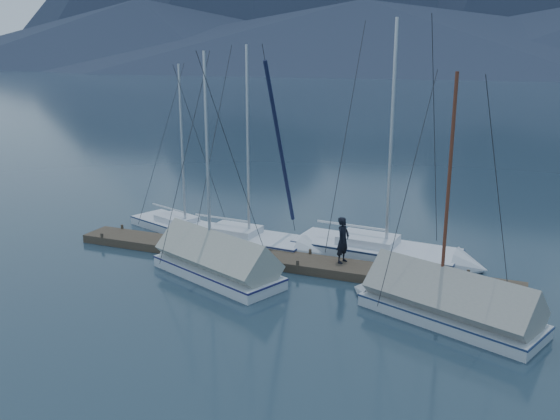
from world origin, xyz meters
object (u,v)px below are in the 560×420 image
at_px(sailboat_open_left, 192,231).
at_px(person, 343,240).
at_px(sailboat_open_mid, 259,243).
at_px(sailboat_open_right, 399,255).
at_px(sailboat_covered_far, 209,263).
at_px(sailboat_covered_near, 436,304).

xyz_separation_m(sailboat_open_left, person, (7.70, -1.87, 1.08)).
relative_size(sailboat_open_mid, sailboat_open_right, 0.90).
distance_m(sailboat_open_mid, sailboat_covered_far, 3.69).
bearing_deg(sailboat_covered_far, sailboat_open_mid, 83.55).
distance_m(sailboat_open_mid, person, 4.49).
relative_size(sailboat_open_mid, person, 5.20).
xyz_separation_m(sailboat_covered_near, person, (-3.87, 2.77, 0.81)).
bearing_deg(sailboat_open_left, person, -13.67).
xyz_separation_m(sailboat_open_right, sailboat_covered_near, (2.12, -4.81, 0.24)).
relative_size(sailboat_open_left, person, 4.72).
height_order(sailboat_open_mid, person, sailboat_open_mid).
height_order(sailboat_covered_far, person, sailboat_covered_far).
bearing_deg(sailboat_covered_near, sailboat_open_mid, 152.22).
distance_m(sailboat_open_mid, sailboat_open_right, 5.89).
bearing_deg(sailboat_covered_near, person, 144.37).
xyz_separation_m(sailboat_covered_near, sailboat_covered_far, (-8.40, 0.54, 0.02)).
relative_size(sailboat_covered_near, person, 4.74).
distance_m(sailboat_open_left, sailboat_covered_far, 5.19).
xyz_separation_m(sailboat_open_right, sailboat_covered_far, (-6.27, -4.27, 0.26)).
height_order(sailboat_open_left, sailboat_covered_near, sailboat_open_left).
distance_m(sailboat_open_mid, sailboat_covered_near, 9.03).
bearing_deg(sailboat_covered_near, sailboat_covered_far, 176.29).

